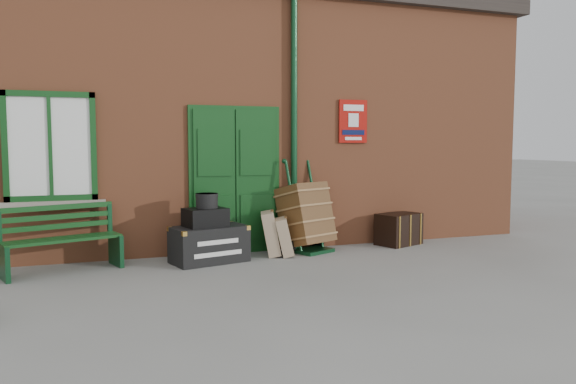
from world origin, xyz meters
name	(u,v)px	position (x,y,z in m)	size (l,w,h in m)	color
ground	(285,271)	(0.00, 0.00, 0.00)	(80.00, 80.00, 0.00)	gray
station_building	(223,118)	(0.00, 3.49, 2.16)	(10.30, 4.30, 4.36)	#AC5C37
bench	(61,237)	(-2.78, 0.99, 0.46)	(1.54, 0.88, 0.91)	#103D15
houdini_trunk	(209,244)	(-0.83, 0.91, 0.26)	(1.04, 0.57, 0.52)	black
strongbox	(205,217)	(-0.88, 0.91, 0.65)	(0.57, 0.41, 0.26)	black
hatbox	(207,201)	(-0.85, 0.94, 0.88)	(0.31, 0.31, 0.21)	black
suitcase_back	(271,233)	(0.15, 1.07, 0.34)	(0.19, 0.47, 0.65)	tan
suitcase_front	(284,237)	(0.33, 0.97, 0.29)	(0.17, 0.42, 0.56)	tan
porter_trolley	(306,216)	(0.77, 1.23, 0.55)	(0.93, 0.96, 1.42)	#0D361B
dark_trunk	(399,229)	(2.45, 1.22, 0.26)	(0.72, 0.47, 0.52)	black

